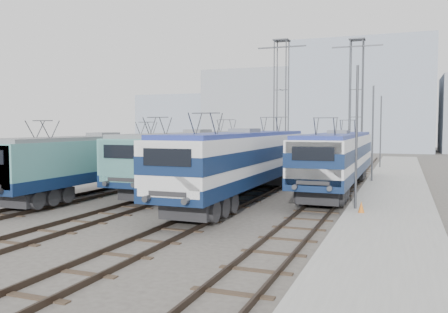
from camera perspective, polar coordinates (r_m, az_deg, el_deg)
ground at (r=23.85m, az=-6.17°, el=-6.44°), size 160.00×160.00×0.00m
platform at (r=29.19m, az=19.75°, el=-4.48°), size 4.00×70.00×0.30m
locomotive_far_left at (r=30.18m, az=-14.51°, el=-0.22°), size 2.77×17.52×3.30m
locomotive_center_left at (r=31.62m, az=-3.34°, el=0.24°), size 2.91×18.37×3.46m
locomotive_center_right at (r=26.71m, az=2.38°, el=-0.16°), size 2.97×18.81×3.54m
locomotive_far_right at (r=31.17m, az=13.56°, el=0.16°), size 2.88×18.20×3.42m
catenary_tower_west at (r=44.28m, az=6.90°, el=6.85°), size 4.50×1.20×12.00m
catenary_tower_east at (r=45.17m, az=15.61°, el=6.68°), size 4.50×1.20×12.00m
mast_front at (r=23.01m, az=15.64°, el=1.84°), size 0.12×0.12×7.00m
mast_mid at (r=34.97m, az=17.44°, el=2.40°), size 0.12×0.12×7.00m
mast_rear at (r=46.96m, az=18.32°, el=2.67°), size 0.12×0.12×7.00m
safety_cone at (r=22.26m, az=16.19°, el=-5.85°), size 0.28×0.28×0.51m
building_west at (r=86.55m, az=4.29°, el=5.56°), size 18.00×12.00×14.00m
building_center at (r=83.31m, az=16.34°, el=6.87°), size 22.00×14.00×18.00m
building_far_west at (r=92.36m, az=-5.30°, el=4.20°), size 14.00×10.00×10.00m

